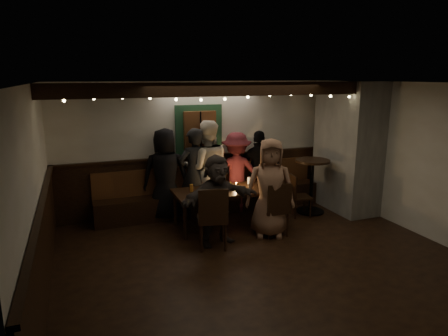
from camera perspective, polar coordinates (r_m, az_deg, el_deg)
name	(u,v)px	position (r m, az deg, el deg)	size (l,w,h in m)	color
room	(280,164)	(7.57, 7.95, 0.52)	(6.02, 5.01, 2.62)	black
dining_table	(228,193)	(7.23, 0.55, -3.54)	(1.94, 0.83, 0.84)	black
chair_near_left	(213,215)	(6.28, -1.60, -6.73)	(0.56, 0.56, 1.02)	black
chair_near_right	(277,206)	(6.86, 7.54, -5.46)	(0.45, 0.45, 0.95)	black
chair_end	(297,193)	(7.90, 10.35, -3.55)	(0.43, 0.43, 0.84)	black
high_top	(312,179)	(8.15, 12.42, -1.58)	(0.68, 0.68, 1.08)	black
person_a	(166,175)	(7.60, -8.34, -0.94)	(0.86, 0.56, 1.76)	black
person_b	(194,174)	(7.62, -4.29, -0.84)	(0.64, 0.42, 1.75)	black
person_c	(207,169)	(7.76, -2.46, -0.08)	(0.91, 0.71, 1.88)	beige
person_d	(236,172)	(8.01, 1.77, -0.62)	(1.04, 0.60, 1.62)	maroon
person_e	(259,171)	(8.12, 5.07, -0.40)	(0.96, 0.40, 1.64)	black
person_f	(217,200)	(6.46, -1.02, -4.58)	(1.38, 0.44, 1.49)	#362E2C
person_g	(270,188)	(6.80, 6.58, -2.85)	(0.83, 0.54, 1.70)	#92654D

